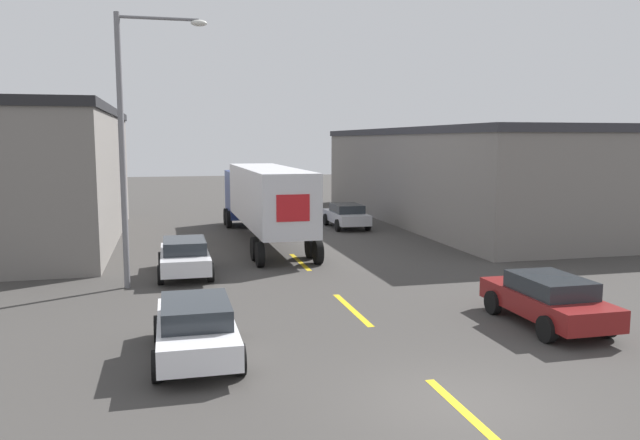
{
  "coord_description": "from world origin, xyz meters",
  "views": [
    {
      "loc": [
        -5.31,
        -10.56,
        5.09
      ],
      "look_at": [
        0.13,
        11.66,
        2.16
      ],
      "focal_mm": 35.0,
      "sensor_mm": 36.0,
      "label": 1
    }
  ],
  "objects_px": {
    "semi_truck": "(263,196)",
    "parked_car_right_near": "(548,299)",
    "street_lamp": "(132,132)",
    "parked_car_left_near": "(196,327)",
    "parked_car_left_far": "(185,256)",
    "parked_car_right_far": "(346,215)"
  },
  "relations": [
    {
      "from": "semi_truck",
      "to": "street_lamp",
      "type": "relative_size",
      "value": 1.61
    },
    {
      "from": "semi_truck",
      "to": "parked_car_left_far",
      "type": "relative_size",
      "value": 3.44
    },
    {
      "from": "semi_truck",
      "to": "parked_car_right_near",
      "type": "xyz_separation_m",
      "value": [
        5.42,
        -16.41,
        -1.53
      ]
    },
    {
      "from": "parked_car_left_near",
      "to": "parked_car_right_far",
      "type": "relative_size",
      "value": 1.0
    },
    {
      "from": "semi_truck",
      "to": "parked_car_right_near",
      "type": "height_order",
      "value": "semi_truck"
    },
    {
      "from": "parked_car_left_near",
      "to": "parked_car_left_far",
      "type": "height_order",
      "value": "same"
    },
    {
      "from": "parked_car_left_far",
      "to": "street_lamp",
      "type": "xyz_separation_m",
      "value": [
        -1.67,
        -1.54,
        4.61
      ]
    },
    {
      "from": "parked_car_left_near",
      "to": "parked_car_right_far",
      "type": "height_order",
      "value": "same"
    },
    {
      "from": "parked_car_left_far",
      "to": "street_lamp",
      "type": "relative_size",
      "value": 0.47
    },
    {
      "from": "street_lamp",
      "to": "parked_car_left_far",
      "type": "bearing_deg",
      "value": 42.66
    },
    {
      "from": "parked_car_left_near",
      "to": "street_lamp",
      "type": "xyz_separation_m",
      "value": [
        -1.67,
        7.74,
        4.61
      ]
    },
    {
      "from": "parked_car_left_near",
      "to": "parked_car_left_far",
      "type": "distance_m",
      "value": 9.28
    },
    {
      "from": "street_lamp",
      "to": "parked_car_right_near",
      "type": "bearing_deg",
      "value": -33.39
    },
    {
      "from": "parked_car_left_far",
      "to": "parked_car_right_far",
      "type": "height_order",
      "value": "same"
    },
    {
      "from": "parked_car_right_near",
      "to": "parked_car_left_near",
      "type": "relative_size",
      "value": 1.0
    },
    {
      "from": "parked_car_right_far",
      "to": "street_lamp",
      "type": "height_order",
      "value": "street_lamp"
    },
    {
      "from": "semi_truck",
      "to": "parked_car_right_far",
      "type": "relative_size",
      "value": 3.44
    },
    {
      "from": "semi_truck",
      "to": "parked_car_right_far",
      "type": "xyz_separation_m",
      "value": [
        5.42,
        3.51,
        -1.53
      ]
    },
    {
      "from": "semi_truck",
      "to": "parked_car_left_far",
      "type": "distance_m",
      "value": 8.67
    },
    {
      "from": "parked_car_right_near",
      "to": "street_lamp",
      "type": "relative_size",
      "value": 0.47
    },
    {
      "from": "semi_truck",
      "to": "parked_car_left_near",
      "type": "xyz_separation_m",
      "value": [
        -4.13,
        -16.75,
        -1.53
      ]
    },
    {
      "from": "parked_car_left_near",
      "to": "parked_car_right_far",
      "type": "distance_m",
      "value": 22.39
    }
  ]
}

